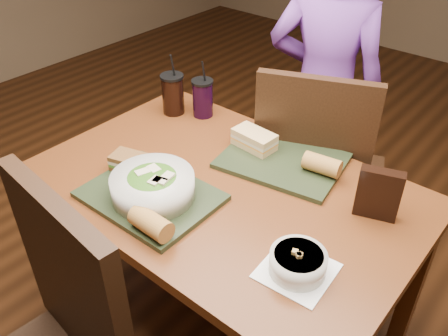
{
  "coord_description": "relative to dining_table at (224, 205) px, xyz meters",
  "views": [
    {
      "loc": [
        0.82,
        -0.98,
        1.72
      ],
      "look_at": [
        0.0,
        0.0,
        0.82
      ],
      "focal_mm": 38.0,
      "sensor_mm": 36.0,
      "label": 1
    }
  ],
  "objects": [
    {
      "name": "baguette_far",
      "position": [
        0.23,
        0.25,
        0.14
      ],
      "size": [
        0.14,
        0.08,
        0.06
      ],
      "primitive_type": "cylinder",
      "rotation": [
        0.0,
        1.57,
        0.15
      ],
      "color": "#AD7533",
      "rests_on": "tray_far"
    },
    {
      "name": "salad_bowl",
      "position": [
        -0.12,
        -0.21,
        0.15
      ],
      "size": [
        0.27,
        0.27,
        0.09
      ],
      "color": "silver",
      "rests_on": "tray_near"
    },
    {
      "name": "chip_bag",
      "position": [
        0.46,
        0.18,
        0.18
      ],
      "size": [
        0.14,
        0.08,
        0.17
      ],
      "primitive_type": "cube",
      "rotation": [
        0.0,
        0.0,
        0.33
      ],
      "color": "black",
      "rests_on": "dining_table"
    },
    {
      "name": "sandwich_far",
      "position": [
        -0.05,
        0.23,
        0.14
      ],
      "size": [
        0.17,
        0.1,
        0.06
      ],
      "color": "tan",
      "rests_on": "tray_far"
    },
    {
      "name": "soup_bowl",
      "position": [
        0.4,
        -0.17,
        0.13
      ],
      "size": [
        0.2,
        0.2,
        0.08
      ],
      "color": "white",
      "rests_on": "dining_table"
    },
    {
      "name": "cup_berry",
      "position": [
        -0.38,
        0.32,
        0.17
      ],
      "size": [
        0.09,
        0.09,
        0.24
      ],
      "color": "black",
      "rests_on": "dining_table"
    },
    {
      "name": "dining_table",
      "position": [
        0.0,
        0.0,
        0.0
      ],
      "size": [
        1.3,
        0.85,
        0.75
      ],
      "color": "#5A2C12",
      "rests_on": "ground"
    },
    {
      "name": "cup_cola",
      "position": [
        -0.49,
        0.26,
        0.18
      ],
      "size": [
        0.1,
        0.1,
        0.26
      ],
      "color": "black",
      "rests_on": "dining_table"
    },
    {
      "name": "chair_far",
      "position": [
        0.1,
        0.51,
        -0.08
      ],
      "size": [
        0.59,
        0.6,
        1.03
      ],
      "color": "black",
      "rests_on": "ground"
    },
    {
      "name": "tray_near",
      "position": [
        -0.14,
        -0.21,
        0.1
      ],
      "size": [
        0.43,
        0.33,
        0.02
      ],
      "primitive_type": "cube",
      "rotation": [
        0.0,
        0.0,
        0.02
      ],
      "color": "black",
      "rests_on": "dining_table"
    },
    {
      "name": "ground",
      "position": [
        0.0,
        0.0,
        -0.66
      ],
      "size": [
        6.0,
        6.0,
        0.0
      ],
      "primitive_type": "plane",
      "color": "#381C0B",
      "rests_on": "ground"
    },
    {
      "name": "sandwich_near",
      "position": [
        -0.3,
        -0.16,
        0.14
      ],
      "size": [
        0.14,
        0.11,
        0.06
      ],
      "color": "#593819",
      "rests_on": "tray_near"
    },
    {
      "name": "diner",
      "position": [
        -0.11,
        0.84,
        0.09
      ],
      "size": [
        0.63,
        0.51,
        1.49
      ],
      "primitive_type": "imported",
      "rotation": [
        0.0,
        0.0,
        3.47
      ],
      "color": "#6B348F",
      "rests_on": "ground"
    },
    {
      "name": "baguette_near",
      "position": [
        -0.0,
        -0.33,
        0.14
      ],
      "size": [
        0.13,
        0.07,
        0.07
      ],
      "primitive_type": "cylinder",
      "rotation": [
        0.0,
        1.57,
        -0.02
      ],
      "color": "#AD7533",
      "rests_on": "tray_near"
    },
    {
      "name": "tray_far",
      "position": [
        0.08,
        0.24,
        0.1
      ],
      "size": [
        0.47,
        0.39,
        0.02
      ],
      "primitive_type": "cube",
      "rotation": [
        0.0,
        0.0,
        0.17
      ],
      "color": "black",
      "rests_on": "dining_table"
    }
  ]
}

